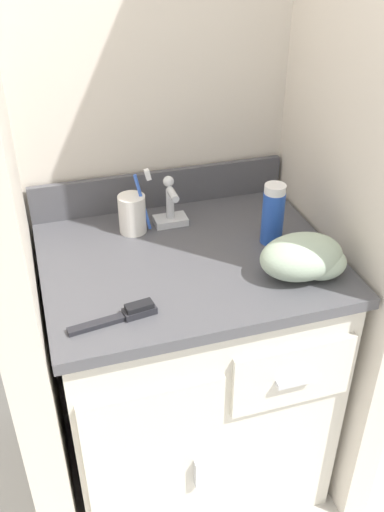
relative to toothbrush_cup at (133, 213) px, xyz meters
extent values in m
plane|color=beige|center=(0.11, -0.16, -0.85)|extent=(6.00, 6.00, 0.00)
cube|color=beige|center=(0.11, 0.18, 0.25)|extent=(0.92, 0.08, 2.20)
cube|color=beige|center=(0.52, -0.16, 0.25)|extent=(0.08, 0.67, 2.20)
cube|color=silver|center=(0.11, -0.16, -0.47)|extent=(0.71, 0.55, 0.77)
cube|color=silver|center=(-0.06, -0.45, -0.51)|extent=(0.34, 0.02, 0.61)
cube|color=silver|center=(0.28, -0.45, -0.25)|extent=(0.31, 0.02, 0.18)
cube|color=silver|center=(0.04, -0.46, -0.51)|extent=(0.02, 0.02, 0.09)
cube|color=silver|center=(0.28, -0.46, -0.25)|extent=(0.10, 0.02, 0.01)
cube|color=#4C4C51|center=(0.11, -0.16, -0.07)|extent=(0.74, 0.59, 0.03)
ellipsoid|color=#46464B|center=(0.11, -0.16, -0.14)|extent=(0.30, 0.29, 0.16)
cylinder|color=silver|center=(0.11, -0.16, -0.21)|extent=(0.03, 0.03, 0.01)
cube|color=#4C4C51|center=(0.11, 0.12, 0.00)|extent=(0.74, 0.02, 0.11)
cube|color=silver|center=(0.11, 0.01, -0.04)|extent=(0.09, 0.06, 0.02)
cylinder|color=silver|center=(0.11, 0.01, 0.01)|extent=(0.02, 0.02, 0.08)
cylinder|color=silver|center=(0.11, -0.02, 0.05)|extent=(0.02, 0.06, 0.02)
sphere|color=silver|center=(0.11, 0.02, 0.07)|extent=(0.03, 0.03, 0.03)
cylinder|color=white|center=(0.00, 0.00, 0.00)|extent=(0.07, 0.07, 0.11)
cylinder|color=blue|center=(0.03, -0.01, 0.03)|extent=(0.04, 0.02, 0.16)
cube|color=white|center=(0.04, -0.01, 0.11)|extent=(0.02, 0.02, 0.03)
cylinder|color=#234CB2|center=(0.33, -0.16, 0.02)|extent=(0.06, 0.06, 0.14)
cylinder|color=white|center=(0.33, -0.16, 0.10)|extent=(0.05, 0.05, 0.02)
cube|color=#232328|center=(-0.16, -0.37, -0.05)|extent=(0.13, 0.04, 0.01)
cube|color=#232328|center=(-0.06, -0.35, -0.05)|extent=(0.08, 0.04, 0.02)
cube|color=black|center=(-0.06, -0.35, -0.03)|extent=(0.06, 0.04, 0.01)
ellipsoid|color=#A8BCA3|center=(0.34, -0.32, 0.00)|extent=(0.20, 0.14, 0.11)
ellipsoid|color=#B0C6AB|center=(0.38, -0.34, -0.02)|extent=(0.12, 0.10, 0.07)
camera|label=1|loc=(-0.24, -1.32, 0.74)|focal=40.00mm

